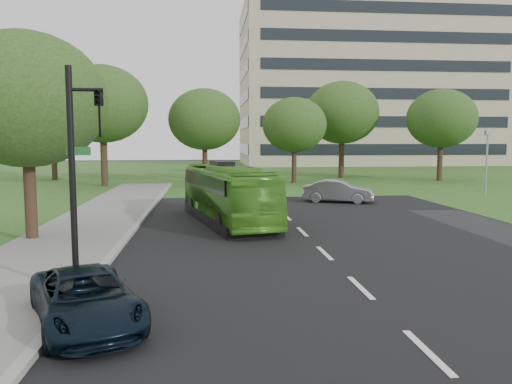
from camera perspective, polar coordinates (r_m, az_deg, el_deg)
ground at (r=19.18m, az=6.45°, el=-5.67°), size 160.00×160.00×0.00m
street_surfaces at (r=41.45m, az=-0.64°, el=0.66°), size 120.00×120.00×0.15m
office_building at (r=84.84m, az=12.46°, el=11.66°), size 40.10×20.10×25.00m
tree_park_a at (r=43.85m, az=-17.15°, el=9.57°), size 7.56×7.56×10.05m
tree_park_b at (r=44.98m, az=-5.91°, el=8.24°), size 6.42×6.42×8.41m
tree_park_c at (r=45.18m, az=4.41°, el=7.65°), size 5.78×5.78×7.67m
tree_park_d at (r=51.43m, az=9.82°, el=8.91°), size 7.36×7.36×9.73m
tree_park_e at (r=50.53m, az=20.43°, el=7.87°), size 6.48×6.48×8.64m
tree_park_f at (r=51.97m, az=-22.26°, el=8.12°), size 6.85×6.85×9.14m
tree_side_near at (r=20.65m, az=-24.81°, el=9.51°), size 5.91×5.91×7.86m
bus at (r=23.42m, az=-3.32°, el=-0.25°), size 4.33×9.79×2.65m
sedan at (r=31.35m, az=9.40°, el=0.12°), size 4.55×2.92×1.42m
suv at (r=11.16m, az=-18.88°, el=-11.46°), size 3.34×4.53×1.14m
traffic_light at (r=12.75m, az=-19.54°, el=3.10°), size 0.90×0.26×5.61m
camera_pole at (r=37.77m, az=24.89°, el=3.98°), size 0.39×0.34×4.52m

